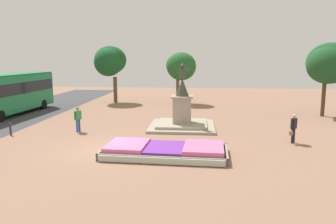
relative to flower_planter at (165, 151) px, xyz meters
name	(u,v)px	position (x,y,z in m)	size (l,w,h in m)	color
ground_plane	(111,150)	(-2.99, 0.77, -0.25)	(72.59, 72.59, 0.00)	#8C6651
flower_planter	(165,151)	(0.00, 0.00, 0.00)	(6.35, 3.27, 0.58)	#38281C
statue_monument	(182,115)	(0.55, 6.80, 0.60)	(4.50, 4.50, 4.45)	gray
city_bus	(9,92)	(-14.26, 10.51, 1.74)	(2.99, 10.85, 3.48)	#197A47
pedestrian_with_handbag	(294,127)	(7.07, 3.05, 0.70)	(0.54, 0.60, 1.69)	black
pedestrian_crossing_plaza	(78,118)	(-6.22, 4.80, 0.71)	(0.39, 0.49, 1.67)	#264CA5
kerb_bollard_north	(10,129)	(-10.15, 3.52, 0.18)	(0.14, 0.14, 0.81)	#2D2D33
park_tree_far_left	(181,65)	(-0.14, 19.11, 3.78)	(3.21, 3.48, 5.41)	brown
park_tree_behind_statue	(110,61)	(-7.81, 19.15, 4.21)	(3.45, 4.01, 6.09)	brown
park_tree_far_right	(329,64)	(12.29, 12.15, 4.07)	(3.93, 4.31, 6.07)	#4C3823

